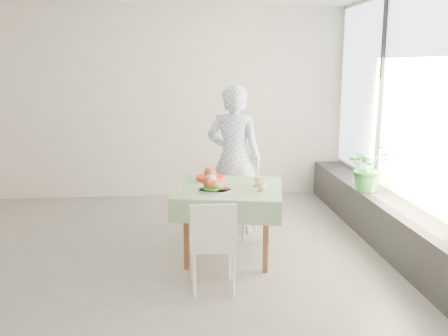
{
  "coord_description": "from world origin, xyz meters",
  "views": [
    {
      "loc": [
        0.51,
        -4.93,
        1.95
      ],
      "look_at": [
        0.98,
        -0.0,
        0.93
      ],
      "focal_mm": 40.0,
      "sensor_mm": 36.0,
      "label": 1
    }
  ],
  "objects": [
    {
      "name": "floor",
      "position": [
        0.0,
        0.0,
        0.0
      ],
      "size": [
        6.0,
        6.0,
        0.0
      ],
      "primitive_type": "plane",
      "color": "slate",
      "rests_on": "ground"
    },
    {
      "name": "wall_back",
      "position": [
        0.0,
        2.5,
        1.4
      ],
      "size": [
        6.0,
        0.02,
        2.8
      ],
      "primitive_type": "cube",
      "color": "beige",
      "rests_on": "ground"
    },
    {
      "name": "wall_front",
      "position": [
        0.0,
        -2.5,
        1.4
      ],
      "size": [
        6.0,
        0.02,
        2.8
      ],
      "primitive_type": "cube",
      "color": "beige",
      "rests_on": "ground"
    },
    {
      "name": "wall_right",
      "position": [
        3.0,
        0.0,
        1.4
      ],
      "size": [
        0.02,
        5.0,
        2.8
      ],
      "primitive_type": "cube",
      "color": "beige",
      "rests_on": "ground"
    },
    {
      "name": "window_pane",
      "position": [
        2.97,
        0.0,
        1.65
      ],
      "size": [
        0.01,
        4.8,
        2.18
      ],
      "primitive_type": "cube",
      "color": "#D1E0F9",
      "rests_on": "ground"
    },
    {
      "name": "window_ledge",
      "position": [
        2.8,
        0.0,
        0.25
      ],
      "size": [
        0.4,
        4.8,
        0.5
      ],
      "primitive_type": "cube",
      "color": "black",
      "rests_on": "ground"
    },
    {
      "name": "cafe_table",
      "position": [
        1.03,
        -0.05,
        0.46
      ],
      "size": [
        1.22,
        1.22,
        0.74
      ],
      "color": "brown",
      "rests_on": "ground"
    },
    {
      "name": "chair_far",
      "position": [
        1.17,
        0.64,
        0.28
      ],
      "size": [
        0.59,
        0.59,
        0.91
      ],
      "color": "white",
      "rests_on": "ground"
    },
    {
      "name": "chair_near",
      "position": [
        0.8,
        -0.82,
        0.25
      ],
      "size": [
        0.39,
        0.39,
        0.82
      ],
      "color": "white",
      "rests_on": "ground"
    },
    {
      "name": "diner",
      "position": [
        1.16,
        0.75,
        0.87
      ],
      "size": [
        0.74,
        0.6,
        1.75
      ],
      "primitive_type": "imported",
      "rotation": [
        0.0,
        0.0,
        2.81
      ],
      "color": "#83A3D2",
      "rests_on": "ground"
    },
    {
      "name": "main_dish",
      "position": [
        0.84,
        -0.21,
        0.8
      ],
      "size": [
        0.33,
        0.33,
        0.17
      ],
      "color": "white",
      "rests_on": "cafe_table"
    },
    {
      "name": "juice_cup_orange",
      "position": [
        1.32,
        -0.06,
        0.8
      ],
      "size": [
        0.09,
        0.09,
        0.24
      ],
      "color": "white",
      "rests_on": "cafe_table"
    },
    {
      "name": "juice_cup_lemonade",
      "position": [
        1.33,
        -0.26,
        0.8
      ],
      "size": [
        0.09,
        0.09,
        0.24
      ],
      "color": "white",
      "rests_on": "cafe_table"
    },
    {
      "name": "second_dish",
      "position": [
        0.85,
        0.25,
        0.78
      ],
      "size": [
        0.29,
        0.29,
        0.14
      ],
      "color": "red",
      "rests_on": "cafe_table"
    },
    {
      "name": "potted_plant",
      "position": [
        2.72,
        0.58,
        0.78
      ],
      "size": [
        0.64,
        0.6,
        0.56
      ],
      "primitive_type": "imported",
      "rotation": [
        0.0,
        0.0,
        0.41
      ],
      "color": "#2B7125",
      "rests_on": "window_ledge"
    }
  ]
}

